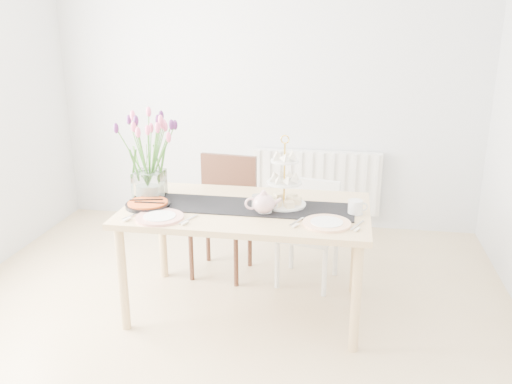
% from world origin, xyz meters
% --- Properties ---
extents(room_shell, '(4.50, 4.50, 4.50)m').
position_xyz_m(room_shell, '(0.00, 0.00, 1.30)').
color(room_shell, tan).
rests_on(room_shell, ground).
extents(radiator, '(1.20, 0.08, 0.60)m').
position_xyz_m(radiator, '(0.50, 2.19, 0.45)').
color(radiator, white).
rests_on(radiator, room_shell).
extents(dining_table, '(1.60, 0.90, 0.75)m').
position_xyz_m(dining_table, '(0.14, 0.54, 0.67)').
color(dining_table, tan).
rests_on(dining_table, ground).
extents(chair_brown, '(0.50, 0.50, 0.91)m').
position_xyz_m(chair_brown, '(-0.15, 1.14, 0.53)').
color(chair_brown, '#391D14').
rests_on(chair_brown, ground).
extents(chair_white, '(0.46, 0.46, 0.77)m').
position_xyz_m(chair_white, '(0.53, 1.09, 0.44)').
color(chair_white, silver).
rests_on(chair_white, ground).
extents(table_runner, '(1.40, 0.35, 0.01)m').
position_xyz_m(table_runner, '(0.14, 0.54, 0.75)').
color(table_runner, black).
rests_on(table_runner, dining_table).
extents(tulip_vase, '(0.69, 0.69, 0.60)m').
position_xyz_m(tulip_vase, '(-0.55, 0.62, 1.13)').
color(tulip_vase, silver).
rests_on(tulip_vase, dining_table).
extents(cake_stand, '(0.29, 0.29, 0.42)m').
position_xyz_m(cake_stand, '(0.38, 0.61, 0.87)').
color(cake_stand, gold).
rests_on(cake_stand, dining_table).
extents(teapot, '(0.26, 0.22, 0.15)m').
position_xyz_m(teapot, '(0.27, 0.43, 0.82)').
color(teapot, silver).
rests_on(teapot, dining_table).
extents(cream_jug, '(0.10, 0.10, 0.09)m').
position_xyz_m(cream_jug, '(0.84, 0.53, 0.80)').
color(cream_jug, silver).
rests_on(cream_jug, dining_table).
extents(tart_tin, '(0.29, 0.29, 0.04)m').
position_xyz_m(tart_tin, '(-0.50, 0.44, 0.77)').
color(tart_tin, black).
rests_on(tart_tin, dining_table).
extents(mug_grey, '(0.10, 0.10, 0.09)m').
position_xyz_m(mug_grey, '(0.22, 0.52, 0.80)').
color(mug_grey, slate).
rests_on(mug_grey, dining_table).
extents(mug_white, '(0.10, 0.10, 0.11)m').
position_xyz_m(mug_white, '(0.27, 0.45, 0.80)').
color(mug_white, white).
rests_on(mug_white, dining_table).
extents(plate_left, '(0.39, 0.39, 0.02)m').
position_xyz_m(plate_left, '(-0.35, 0.25, 0.76)').
color(plate_left, white).
rests_on(plate_left, dining_table).
extents(plate_right, '(0.39, 0.39, 0.02)m').
position_xyz_m(plate_right, '(0.67, 0.32, 0.76)').
color(plate_right, white).
rests_on(plate_right, dining_table).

